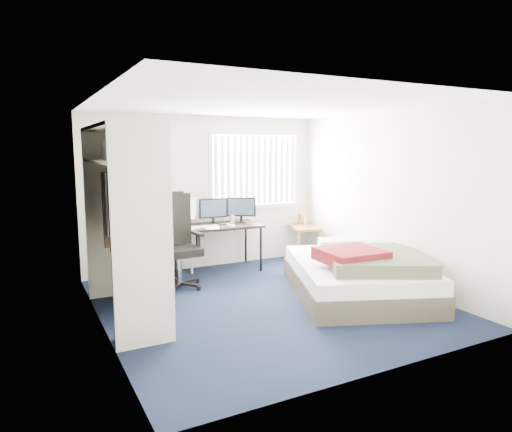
{
  "coord_description": "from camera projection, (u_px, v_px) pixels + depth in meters",
  "views": [
    {
      "loc": [
        -2.72,
        -4.96,
        1.96
      ],
      "look_at": [
        0.06,
        0.4,
        1.07
      ],
      "focal_mm": 32.0,
      "sensor_mm": 36.0,
      "label": 1
    }
  ],
  "objects": [
    {
      "name": "ground",
      "position": [
        266.0,
        303.0,
        5.88
      ],
      "size": [
        4.2,
        4.2,
        0.0
      ],
      "primitive_type": "plane",
      "color": "black",
      "rests_on": "ground"
    },
    {
      "name": "room_shell",
      "position": [
        267.0,
        186.0,
        5.66
      ],
      "size": [
        4.2,
        4.2,
        4.2
      ],
      "color": "silver",
      "rests_on": "ground"
    },
    {
      "name": "window_assembly",
      "position": [
        255.0,
        170.0,
        7.85
      ],
      "size": [
        1.72,
        0.09,
        1.32
      ],
      "color": "white",
      "rests_on": "ground"
    },
    {
      "name": "closet",
      "position": [
        126.0,
        203.0,
        5.15
      ],
      "size": [
        0.64,
        1.84,
        2.22
      ],
      "color": "beige",
      "rests_on": "ground"
    },
    {
      "name": "desk",
      "position": [
        213.0,
        223.0,
        7.3
      ],
      "size": [
        1.56,
        0.77,
        1.22
      ],
      "color": "black",
      "rests_on": "ground"
    },
    {
      "name": "office_chair",
      "position": [
        177.0,
        251.0,
        6.52
      ],
      "size": [
        0.67,
        0.67,
        1.36
      ],
      "color": "black",
      "rests_on": "ground"
    },
    {
      "name": "footstool",
      "position": [
        185.0,
        262.0,
        7.27
      ],
      "size": [
        0.32,
        0.29,
        0.22
      ],
      "color": "white",
      "rests_on": "ground"
    },
    {
      "name": "nightstand",
      "position": [
        302.0,
        229.0,
        8.22
      ],
      "size": [
        0.65,
        0.97,
        0.79
      ],
      "color": "brown",
      "rests_on": "ground"
    },
    {
      "name": "bed",
      "position": [
        358.0,
        274.0,
        6.14
      ],
      "size": [
        2.31,
        2.62,
        0.71
      ],
      "color": "#433C30",
      "rests_on": "ground"
    },
    {
      "name": "pine_box",
      "position": [
        144.0,
        321.0,
        4.83
      ],
      "size": [
        0.47,
        0.4,
        0.3
      ],
      "primitive_type": "cube",
      "rotation": [
        0.0,
        0.0,
        0.29
      ],
      "color": "tan",
      "rests_on": "ground"
    }
  ]
}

